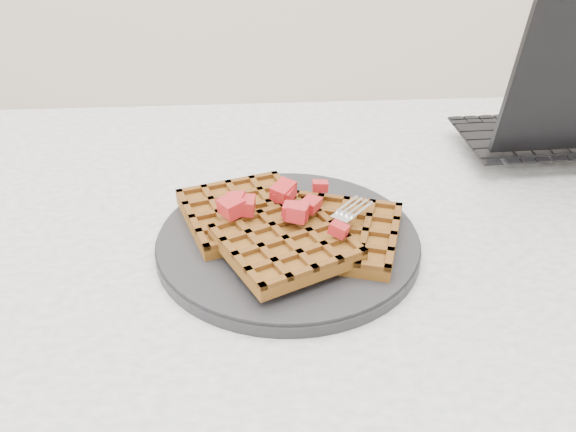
{
  "coord_description": "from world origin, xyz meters",
  "views": [
    {
      "loc": [
        -0.15,
        -0.54,
        1.14
      ],
      "look_at": [
        -0.11,
        0.01,
        0.79
      ],
      "focal_mm": 40.0,
      "sensor_mm": 36.0,
      "label": 1
    }
  ],
  "objects": [
    {
      "name": "table",
      "position": [
        0.0,
        0.0,
        0.64
      ],
      "size": [
        1.2,
        0.8,
        0.75
      ],
      "color": "silver",
      "rests_on": "ground"
    },
    {
      "name": "strawberry_pile",
      "position": [
        -0.11,
        0.01,
        0.8
      ],
      "size": [
        0.15,
        0.15,
        0.02
      ],
      "primitive_type": null,
      "color": "#8F050C",
      "rests_on": "waffles"
    },
    {
      "name": "plate",
      "position": [
        -0.11,
        0.01,
        0.76
      ],
      "size": [
        0.27,
        0.27,
        0.02
      ],
      "primitive_type": "cylinder",
      "color": "black",
      "rests_on": "table"
    },
    {
      "name": "fork",
      "position": [
        -0.08,
        -0.03,
        0.77
      ],
      "size": [
        0.14,
        0.15,
        0.02
      ],
      "primitive_type": null,
      "rotation": [
        0.0,
        0.0,
        -0.72
      ],
      "color": "silver",
      "rests_on": "plate"
    },
    {
      "name": "waffles",
      "position": [
        -0.11,
        0.0,
        0.78
      ],
      "size": [
        0.24,
        0.23,
        0.03
      ],
      "color": "brown",
      "rests_on": "plate"
    }
  ]
}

